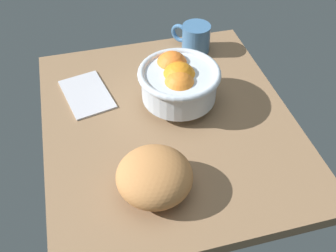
{
  "coord_description": "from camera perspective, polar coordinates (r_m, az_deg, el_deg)",
  "views": [
    {
      "loc": [
        -63.21,
        16.51,
        64.15
      ],
      "look_at": [
        -6.64,
        1.88,
        5.0
      ],
      "focal_mm": 41.99,
      "sensor_mm": 36.0,
      "label": 1
    }
  ],
  "objects": [
    {
      "name": "ground_plane",
      "position": [
        0.93,
        0.1,
        0.21
      ],
      "size": [
        66.23,
        57.45,
        3.0
      ],
      "primitive_type": "cube",
      "color": "#896849"
    },
    {
      "name": "fruit_bowl",
      "position": [
        0.92,
        1.52,
        6.5
      ],
      "size": [
        19.15,
        19.15,
        11.5
      ],
      "color": "silver",
      "rests_on": "ground"
    },
    {
      "name": "bread_loaf",
      "position": [
        0.75,
        -1.97,
        -7.3
      ],
      "size": [
        18.59,
        18.72,
        8.66
      ],
      "primitive_type": "ellipsoid",
      "rotation": [
        0.0,
        0.0,
        1.24
      ],
      "color": "#BE7D46",
      "rests_on": "ground"
    },
    {
      "name": "napkin_folded",
      "position": [
        1.0,
        -11.73,
        4.65
      ],
      "size": [
        17.64,
        13.26,
        0.93
      ],
      "primitive_type": "cube",
      "rotation": [
        0.0,
        0.0,
        0.21
      ],
      "color": "silver",
      "rests_on": "ground"
    },
    {
      "name": "mug",
      "position": [
        1.12,
        3.91,
        12.64
      ],
      "size": [
        9.86,
        9.86,
        7.83
      ],
      "color": "teal",
      "rests_on": "ground"
    }
  ]
}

